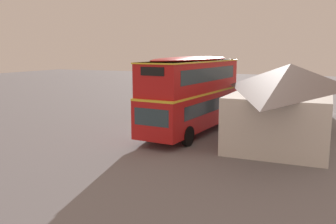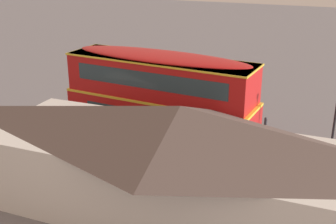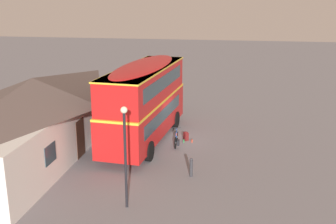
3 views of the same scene
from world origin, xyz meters
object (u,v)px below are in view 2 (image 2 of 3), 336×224
(double_decker_bus, at_px, (160,95))
(backpack_on_ground, at_px, (170,121))
(water_bottle_green_metal, at_px, (177,126))
(street_lamp, at_px, (336,109))
(water_bottle_red_squeeze, at_px, (178,123))
(kerb_bollard, at_px, (265,125))
(touring_bicycle, at_px, (185,125))

(double_decker_bus, xyz_separation_m, backpack_on_ground, (0.46, -2.45, -2.36))
(water_bottle_green_metal, distance_m, street_lamp, 8.69)
(water_bottle_red_squeeze, height_order, street_lamp, street_lamp)
(water_bottle_red_squeeze, relative_size, kerb_bollard, 0.24)
(touring_bicycle, bearing_deg, water_bottle_red_squeeze, -50.21)
(kerb_bollard, bearing_deg, water_bottle_red_squeeze, 5.93)
(water_bottle_red_squeeze, bearing_deg, touring_bicycle, 129.79)
(backpack_on_ground, xyz_separation_m, street_lamp, (-8.60, 1.40, 2.44))
(water_bottle_red_squeeze, bearing_deg, water_bottle_green_metal, 101.25)
(touring_bicycle, relative_size, street_lamp, 0.39)
(water_bottle_green_metal, xyz_separation_m, kerb_bollard, (-4.73, -0.99, 0.39))
(touring_bicycle, relative_size, backpack_on_ground, 3.09)
(backpack_on_ground, xyz_separation_m, water_bottle_green_metal, (-0.42, 0.07, -0.18))
(double_decker_bus, xyz_separation_m, kerb_bollard, (-4.70, -3.37, -2.14))
(touring_bicycle, xyz_separation_m, water_bottle_green_metal, (0.61, -0.36, -0.27))
(water_bottle_green_metal, bearing_deg, street_lamp, 170.81)
(kerb_bollard, bearing_deg, touring_bicycle, 18.18)
(touring_bicycle, distance_m, water_bottle_green_metal, 0.76)
(double_decker_bus, relative_size, kerb_bollard, 10.16)
(touring_bicycle, bearing_deg, water_bottle_green_metal, -30.62)
(backpack_on_ground, height_order, street_lamp, street_lamp)
(water_bottle_red_squeeze, bearing_deg, street_lamp, 167.65)
(double_decker_bus, bearing_deg, water_bottle_red_squeeze, -87.40)
(double_decker_bus, relative_size, street_lamp, 2.26)
(double_decker_bus, xyz_separation_m, water_bottle_red_squeeze, (0.13, -2.87, -2.54))
(water_bottle_red_squeeze, bearing_deg, backpack_on_ground, 51.82)
(water_bottle_green_metal, relative_size, street_lamp, 0.05)
(kerb_bollard, bearing_deg, backpack_on_ground, 10.08)
(kerb_bollard, bearing_deg, double_decker_bus, 35.63)
(double_decker_bus, height_order, water_bottle_green_metal, double_decker_bus)
(water_bottle_green_metal, bearing_deg, backpack_on_ground, -9.92)
(street_lamp, bearing_deg, double_decker_bus, 7.39)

